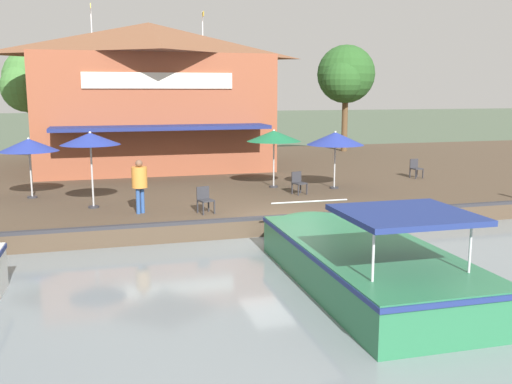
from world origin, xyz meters
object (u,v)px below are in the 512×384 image
Objects in this scene: waterfront_restaurant at (151,94)px; person_at_quay_edge at (140,180)px; patio_umbrella_back_row at (29,145)px; patio_umbrella_by_entrance at (90,139)px; cafe_chair_under_first_umbrella at (205,198)px; patio_umbrella_near_quay_edge at (335,139)px; cafe_chair_mid_patio at (416,167)px; motorboat_mid_row at (353,254)px; tree_upstream_bank at (345,76)px; tree_behind_restaurant at (35,82)px; patio_umbrella_mid_patio_right at (274,136)px; cafe_chair_facing_river at (298,182)px.

waterfront_restaurant reaches higher than person_at_quay_edge.
patio_umbrella_by_entrance is (2.49, 2.17, 0.37)m from patio_umbrella_back_row.
patio_umbrella_near_quay_edge is at bearing 118.62° from cafe_chair_under_first_umbrella.
cafe_chair_mid_patio is 0.10× the size of motorboat_mid_row.
cafe_chair_under_first_umbrella is (4.86, -10.59, 0.00)m from cafe_chair_mid_patio.
waterfront_restaurant reaches higher than patio_umbrella_back_row.
cafe_chair_mid_patio is at bearing 91.85° from patio_umbrella_back_row.
person_at_quay_edge is (4.36, -12.59, 0.62)m from cafe_chair_mid_patio.
patio_umbrella_by_entrance is 21.47m from tree_upstream_bank.
patio_umbrella_near_quay_edge is 0.36× the size of tree_behind_restaurant.
motorboat_mid_row is at bearing -23.80° from tree_upstream_bank.
patio_umbrella_mid_patio_right is 2.77× the size of cafe_chair_mid_patio.
patio_umbrella_by_entrance is at bearing -141.64° from motorboat_mid_row.
waterfront_restaurant is 5.04× the size of patio_umbrella_near_quay_edge.
person_at_quay_edge is at bearing -72.52° from cafe_chair_facing_river.
cafe_chair_mid_patio is at bearing 142.59° from motorboat_mid_row.
waterfront_restaurant is 12.24m from person_at_quay_edge.
cafe_chair_facing_river is 16.67m from tree_upstream_bank.
person_at_quay_edge is (-0.50, -2.00, 0.62)m from cafe_chair_under_first_umbrella.
person_at_quay_edge reaches higher than cafe_chair_under_first_umbrella.
patio_umbrella_mid_patio_right is 5.74m from cafe_chair_under_first_umbrella.
patio_umbrella_by_entrance is 0.38× the size of tree_upstream_bank.
tree_behind_restaurant reaches higher than cafe_chair_mid_patio.
waterfront_restaurant is 4.94× the size of patio_umbrella_mid_patio_right.
tree_behind_restaurant is (-14.39, -10.46, 3.88)m from cafe_chair_facing_river.
tree_upstream_bank is at bearing 143.16° from cafe_chair_under_first_umbrella.
patio_umbrella_by_entrance is 0.31× the size of motorboat_mid_row.
cafe_chair_under_first_umbrella is at bearing -36.84° from tree_upstream_bank.
cafe_chair_mid_patio is 0.13× the size of tree_behind_restaurant.
tree_behind_restaurant is at bearing -168.92° from patio_umbrella_by_entrance.
motorboat_mid_row is 24.52m from tree_upstream_bank.
patio_umbrella_back_row is (-0.20, -9.26, -0.15)m from patio_umbrella_mid_patio_right.
patio_umbrella_by_entrance reaches higher than cafe_chair_under_first_umbrella.
patio_umbrella_by_entrance reaches higher than patio_umbrella_back_row.
patio_umbrella_mid_patio_right reaches higher than cafe_chair_facing_river.
patio_umbrella_by_entrance is 7.77m from cafe_chair_facing_river.
patio_umbrella_mid_patio_right is at bearing 122.86° from person_at_quay_edge.
tree_upstream_bank is (-12.16, 8.58, 2.73)m from patio_umbrella_mid_patio_right.
patio_umbrella_by_entrance is 1.48× the size of person_at_quay_edge.
patio_umbrella_near_quay_edge is at bearing 159.17° from motorboat_mid_row.
cafe_chair_under_first_umbrella is at bearing 61.90° from patio_umbrella_by_entrance.
cafe_chair_mid_patio is 11.65m from cafe_chair_under_first_umbrella.
cafe_chair_under_first_umbrella is 18.39m from tree_behind_restaurant.
cafe_chair_under_first_umbrella and cafe_chair_facing_river have the same top height.
patio_umbrella_mid_patio_right is at bearing 88.79° from patio_umbrella_back_row.
patio_umbrella_near_quay_edge is 18.47m from tree_behind_restaurant.
patio_umbrella_by_entrance is (1.38, -9.36, 0.30)m from patio_umbrella_near_quay_edge.
tree_behind_restaurant is at bearing -141.65° from patio_umbrella_mid_patio_right.
patio_umbrella_mid_patio_right reaches higher than motorboat_mid_row.
motorboat_mid_row is (6.20, 4.51, -1.07)m from person_at_quay_edge.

